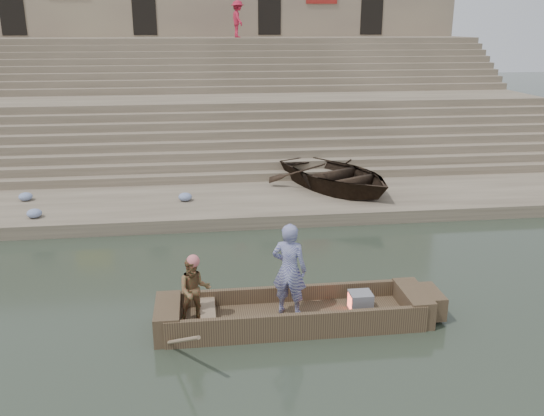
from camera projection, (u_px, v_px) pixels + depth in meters
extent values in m
plane|color=#242E22|center=(168.00, 339.00, 11.29)|extent=(120.00, 120.00, 0.00)
cube|color=gray|center=(178.00, 207.00, 18.78)|extent=(32.00, 4.00, 0.40)
cube|color=gray|center=(182.00, 130.00, 25.49)|extent=(32.00, 3.00, 2.80)
cube|color=gray|center=(183.00, 86.00, 31.73)|extent=(32.00, 3.00, 5.20)
cube|color=gray|center=(180.00, 184.00, 20.86)|extent=(32.00, 0.50, 0.70)
cube|color=gray|center=(180.00, 177.00, 21.29)|extent=(32.00, 0.50, 1.00)
cube|color=gray|center=(180.00, 169.00, 21.71)|extent=(32.00, 0.50, 1.30)
cube|color=gray|center=(180.00, 162.00, 22.14)|extent=(32.00, 0.50, 1.60)
cube|color=gray|center=(180.00, 156.00, 22.56)|extent=(32.00, 0.50, 1.90)
cube|color=gray|center=(181.00, 149.00, 22.99)|extent=(32.00, 0.50, 2.20)
cube|color=gray|center=(181.00, 143.00, 23.42)|extent=(32.00, 0.50, 2.50)
cube|color=gray|center=(181.00, 137.00, 23.84)|extent=(32.00, 0.50, 2.80)
cube|color=gray|center=(182.00, 120.00, 27.10)|extent=(32.00, 0.50, 3.10)
cube|color=gray|center=(182.00, 116.00, 27.53)|extent=(32.00, 0.50, 3.40)
cube|color=gray|center=(183.00, 111.00, 27.95)|extent=(32.00, 0.50, 3.70)
cube|color=gray|center=(183.00, 106.00, 28.38)|extent=(32.00, 0.50, 4.00)
cube|color=gray|center=(183.00, 102.00, 28.80)|extent=(32.00, 0.50, 4.30)
cube|color=gray|center=(183.00, 98.00, 29.23)|extent=(32.00, 0.50, 4.60)
cube|color=gray|center=(183.00, 94.00, 29.65)|extent=(32.00, 0.50, 4.90)
cube|color=gray|center=(183.00, 90.00, 30.08)|extent=(32.00, 0.50, 5.20)
cube|color=tan|center=(182.00, 29.00, 34.59)|extent=(32.00, 5.00, 11.20)
cube|color=black|center=(12.00, 10.00, 30.88)|extent=(1.30, 0.18, 2.60)
cube|color=black|center=(144.00, 11.00, 31.72)|extent=(1.30, 0.18, 2.60)
cube|color=black|center=(269.00, 11.00, 32.57)|extent=(1.30, 0.18, 2.60)
cube|color=black|center=(372.00, 11.00, 33.30)|extent=(1.30, 0.18, 2.60)
cube|color=brown|center=(294.00, 319.00, 11.82)|extent=(5.00, 1.30, 0.22)
cube|color=brown|center=(299.00, 327.00, 11.19)|extent=(5.20, 0.12, 0.56)
cube|color=brown|center=(289.00, 298.00, 12.36)|extent=(5.20, 0.12, 0.56)
cube|color=brown|center=(168.00, 318.00, 11.46)|extent=(0.50, 1.30, 0.60)
cube|color=brown|center=(413.00, 303.00, 12.07)|extent=(0.50, 1.30, 0.60)
cube|color=brown|center=(431.00, 301.00, 12.11)|extent=(0.35, 0.90, 0.50)
cube|color=#937A5B|center=(208.00, 312.00, 11.52)|extent=(0.30, 1.20, 0.08)
cylinder|color=#937A5B|center=(174.00, 342.00, 10.62)|extent=(1.03, 2.10, 1.36)
sphere|color=#D76A6C|center=(193.00, 261.00, 11.13)|extent=(0.26, 0.26, 0.26)
imported|color=navy|center=(289.00, 269.00, 11.54)|extent=(0.84, 0.72, 1.96)
imported|color=#267234|center=(194.00, 290.00, 11.32)|extent=(0.70, 0.56, 1.36)
cube|color=slate|center=(360.00, 301.00, 11.90)|extent=(0.46, 0.42, 0.40)
cube|color=#E5593F|center=(351.00, 302.00, 11.87)|extent=(0.04, 0.34, 0.32)
imported|color=#2D2116|center=(336.00, 175.00, 19.88)|extent=(5.39, 5.99, 1.02)
imported|color=#B61E38|center=(238.00, 19.00, 30.55)|extent=(0.92, 1.33, 1.90)
ellipsoid|color=#3F5999|center=(34.00, 213.00, 17.07)|extent=(0.44, 0.44, 0.26)
ellipsoid|color=#3F5999|center=(185.00, 197.00, 18.68)|extent=(0.44, 0.44, 0.26)
ellipsoid|color=#3F5999|center=(26.00, 197.00, 18.71)|extent=(0.44, 0.44, 0.26)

